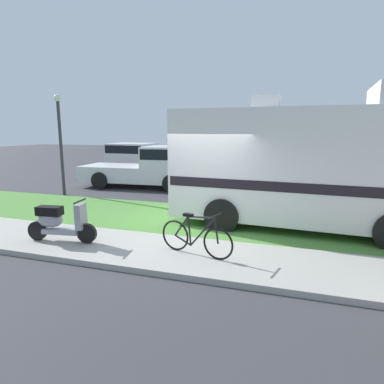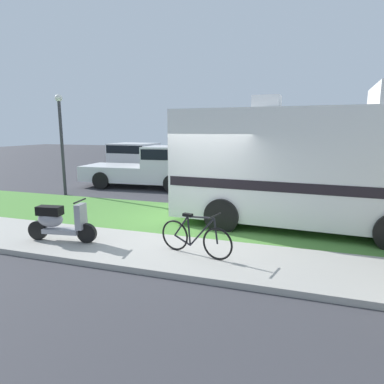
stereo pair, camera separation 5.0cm
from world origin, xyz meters
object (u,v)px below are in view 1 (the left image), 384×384
Objects in this scene: motorhome_rv at (306,164)px; street_lamp_post at (60,134)px; pickup_truck_near at (156,166)px; scooter at (59,222)px; pickup_truck_far at (146,158)px; bicycle at (196,237)px.

motorhome_rv is 9.31m from street_lamp_post.
pickup_truck_near is at bearing 144.30° from motorhome_rv.
street_lamp_post is at bearing 168.77° from motorhome_rv.
street_lamp_post reaches higher than pickup_truck_near.
pickup_truck_near is (-1.03, 7.69, 0.41)m from scooter.
pickup_truck_far is (-8.49, 8.08, -0.77)m from motorhome_rv.
bicycle is 8.75m from street_lamp_post.
pickup_truck_far is at bearing 120.06° from bicycle.
bicycle is at bearing 2.81° from scooter.
street_lamp_post is at bearing 127.71° from scooter.
scooter is at bearing -52.29° from street_lamp_post.
bicycle is at bearing -60.84° from pickup_truck_near.
pickup_truck_near is at bearing 43.66° from street_lamp_post.
scooter is 0.42× the size of street_lamp_post.
bicycle is 8.64m from pickup_truck_near.
motorhome_rv is at bearing 31.27° from scooter.
pickup_truck_far is at bearing 106.10° from scooter.
street_lamp_post is (-7.04, 4.84, 1.92)m from bicycle.
street_lamp_post is (-3.86, 4.99, 1.83)m from scooter.
pickup_truck_near is at bearing -58.09° from pickup_truck_far.
motorhome_rv is 1.20× the size of pickup_truck_near.
pickup_truck_far reaches higher than bicycle.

